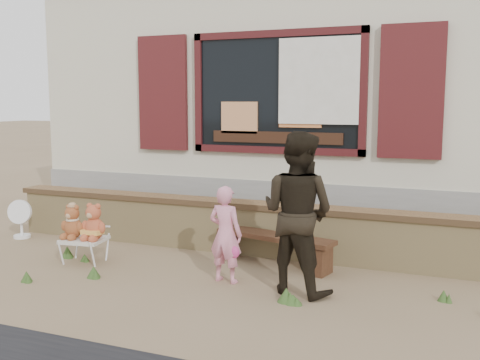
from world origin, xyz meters
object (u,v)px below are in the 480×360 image
at_px(child, 225,234).
at_px(adult, 298,213).
at_px(bench, 275,243).
at_px(folding_chair, 84,241).
at_px(teddy_bear_right, 94,221).
at_px(teddy_bear_left, 73,221).

relative_size(child, adult, 0.64).
height_order(bench, folding_chair, bench).
bearing_deg(adult, bench, -43.02).
bearing_deg(adult, teddy_bear_right, 12.91).
xyz_separation_m(folding_chair, teddy_bear_left, (-0.14, -0.02, 0.24)).
height_order(teddy_bear_right, child, child).
bearing_deg(child, teddy_bear_right, 4.20).
bearing_deg(folding_chair, bench, 9.91).
height_order(folding_chair, child, child).
relative_size(bench, child, 1.44).
distance_m(folding_chair, child, 1.88).
bearing_deg(folding_chair, teddy_bear_left, 180.00).
bearing_deg(teddy_bear_right, folding_chair, -180.00).
distance_m(bench, child, 0.86).
relative_size(bench, folding_chair, 2.78).
height_order(bench, teddy_bear_right, teddy_bear_right).
bearing_deg(teddy_bear_left, adult, -9.52).
bearing_deg(adult, child, 13.20).
relative_size(teddy_bear_right, adult, 0.27).
bearing_deg(child, teddy_bear_left, 5.68).
distance_m(teddy_bear_left, teddy_bear_right, 0.28).
height_order(bench, teddy_bear_left, teddy_bear_left).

